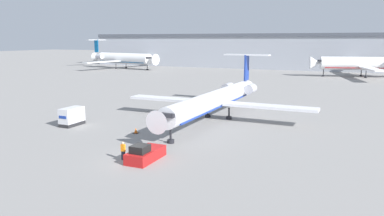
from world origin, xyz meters
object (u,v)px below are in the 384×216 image
object	(u,v)px
airplane_main	(216,99)
worker_near_tug	(123,150)
airplane_parked_far_left	(361,63)
pushback_tug	(145,154)
airplane_parked_far_right	(123,58)
traffic_cone_left	(136,131)
luggage_cart	(72,117)

from	to	relation	value
airplane_main	worker_near_tug	size ratio (longest dim) A/B	18.14
airplane_main	airplane_parked_far_left	bearing A→B (deg)	75.81
pushback_tug	airplane_parked_far_left	xyz separation A→B (m)	(18.65, 94.78, 3.48)
pushback_tug	airplane_parked_far_right	bearing A→B (deg)	125.15
traffic_cone_left	luggage_cart	bearing A→B (deg)	178.88
pushback_tug	airplane_parked_far_right	world-z (taller)	airplane_parked_far_right
airplane_parked_far_left	pushback_tug	bearing A→B (deg)	-101.13
airplane_parked_far_left	airplane_parked_far_right	bearing A→B (deg)	-179.72
pushback_tug	airplane_parked_far_left	world-z (taller)	airplane_parked_far_left
airplane_main	pushback_tug	size ratio (longest dim) A/B	7.14
airplane_parked_far_right	luggage_cart	bearing A→B (deg)	-59.72
luggage_cart	airplane_parked_far_right	size ratio (longest dim) A/B	0.10
luggage_cart	worker_near_tug	distance (m)	17.25
pushback_tug	luggage_cart	xyz separation A→B (m)	(-16.39, 8.65, 0.57)
luggage_cart	traffic_cone_left	bearing A→B (deg)	-1.12
airplane_main	pushback_tug	world-z (taller)	airplane_main
airplane_main	airplane_parked_far_left	distance (m)	77.16
airplane_main	worker_near_tug	distance (m)	20.91
worker_near_tug	traffic_cone_left	xyz separation A→B (m)	(-4.45, 9.22, -0.62)
luggage_cart	worker_near_tug	world-z (taller)	luggage_cart
luggage_cart	traffic_cone_left	world-z (taller)	luggage_cart
airplane_parked_far_left	traffic_cone_left	bearing A→B (deg)	-106.17
luggage_cart	worker_near_tug	size ratio (longest dim) A/B	1.90
airplane_main	airplane_parked_far_right	bearing A→B (deg)	131.66
pushback_tug	worker_near_tug	world-z (taller)	worker_near_tug
airplane_parked_far_right	airplane_main	bearing A→B (deg)	-48.34
luggage_cart	traffic_cone_left	xyz separation A→B (m)	(10.00, -0.20, -0.87)
luggage_cart	airplane_main	bearing A→B (deg)	35.09
pushback_tug	traffic_cone_left	distance (m)	10.60
airplane_main	pushback_tug	bearing A→B (deg)	-89.24
worker_near_tug	traffic_cone_left	world-z (taller)	worker_near_tug
airplane_main	airplane_parked_far_left	world-z (taller)	airplane_parked_far_left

